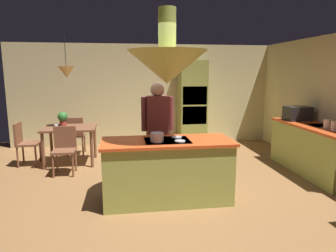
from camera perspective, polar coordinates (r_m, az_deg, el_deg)
ground at (r=4.77m, az=-0.50°, el=-12.79°), size 8.16×8.16×0.00m
wall_back at (r=7.85m, az=-3.99°, el=5.86°), size 6.80×0.10×2.55m
kitchen_island at (r=4.43m, az=-0.15°, el=-8.36°), size 1.87×0.79×0.92m
counter_run_right at (r=6.19m, az=25.76°, el=-3.92°), size 0.73×2.04×0.90m
oven_tower at (r=7.63m, az=4.55°, el=4.18°), size 0.66×0.62×2.14m
dining_table at (r=6.46m, az=-18.02°, el=-1.14°), size 1.03×0.81×0.76m
person_at_island at (r=4.93m, az=-1.97°, el=-0.18°), size 0.53×0.23×1.70m
range_hood at (r=4.20m, az=-0.16°, el=11.45°), size 1.10×1.10×1.00m
pendant_light_over_table at (r=6.35m, az=-18.63°, el=9.65°), size 0.32×0.32×0.82m
chair_facing_island at (r=5.89m, az=-18.93°, el=-3.71°), size 0.40×0.40×0.87m
chair_by_back_wall at (r=7.10m, az=-17.14°, el=-1.32°), size 0.40×0.40×0.87m
chair_at_corner at (r=6.70m, az=-25.52°, el=-2.53°), size 0.40×0.40×0.87m
potted_plant_on_table at (r=6.54m, az=-19.23°, el=1.39°), size 0.20×0.20×0.30m
cup_on_table at (r=6.28m, az=-20.37°, el=-0.15°), size 0.07×0.07×0.09m
canister_flour at (r=5.69m, az=28.93°, el=0.04°), size 0.11×0.11×0.16m
canister_sugar at (r=5.84m, az=27.87°, el=0.34°), size 0.13×0.13×0.16m
microwave_on_counter at (r=6.58m, az=23.23°, el=2.20°), size 0.46×0.36×0.28m
cooking_pot_on_cooktop at (r=4.14m, az=-2.09°, el=-2.09°), size 0.18×0.18×0.12m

